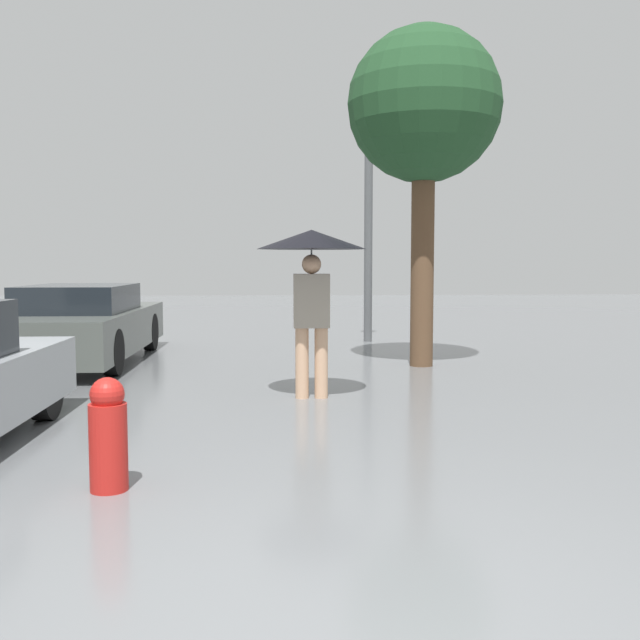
% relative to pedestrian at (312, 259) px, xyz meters
% --- Properties ---
extents(ground_plane, '(60.00, 60.00, 0.00)m').
position_rel_pedestrian_xyz_m(ground_plane, '(-0.22, -5.13, -1.57)').
color(ground_plane, slate).
extents(pedestrian, '(1.22, 1.22, 1.90)m').
position_rel_pedestrian_xyz_m(pedestrian, '(0.00, 0.00, 0.00)').
color(pedestrian, tan).
rests_on(pedestrian, ground_plane).
extents(parked_car_farthest, '(1.69, 4.55, 1.19)m').
position_rel_pedestrian_xyz_m(parked_car_farthest, '(-3.37, 3.11, -1.00)').
color(parked_car_farthest, '#4C514C').
rests_on(parked_car_farthest, ground_plane).
extents(tree, '(2.23, 2.23, 4.92)m').
position_rel_pedestrian_xyz_m(tree, '(1.75, 2.41, 2.16)').
color(tree, brown).
rests_on(tree, ground_plane).
extents(street_lamp, '(0.37, 0.37, 4.39)m').
position_rel_pedestrian_xyz_m(street_lamp, '(1.36, 5.70, 1.18)').
color(street_lamp, '#515456').
rests_on(street_lamp, ground_plane).
extents(fire_hydrant, '(0.25, 0.25, 0.77)m').
position_rel_pedestrian_xyz_m(fire_hydrant, '(-1.52, -3.19, -1.19)').
color(fire_hydrant, '#B21E19').
rests_on(fire_hydrant, ground_plane).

